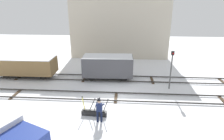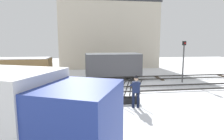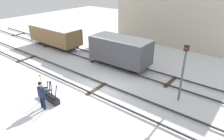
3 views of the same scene
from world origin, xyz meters
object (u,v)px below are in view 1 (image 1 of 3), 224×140
(switch_lever_frame, at_px, (94,112))
(freight_car_back_track, at_px, (26,66))
(signal_post, at_px, (171,66))
(rail_worker, at_px, (99,109))
(freight_car_near_switch, at_px, (108,66))

(switch_lever_frame, relative_size, freight_car_back_track, 0.32)
(signal_post, bearing_deg, rail_worker, -135.53)
(signal_post, relative_size, freight_car_near_switch, 0.71)
(signal_post, bearing_deg, freight_car_near_switch, 162.16)
(switch_lever_frame, xyz_separation_m, rail_worker, (0.49, -0.75, 0.74))
(signal_post, bearing_deg, freight_car_back_track, 172.56)
(switch_lever_frame, bearing_deg, freight_car_back_track, 145.31)
(switch_lever_frame, xyz_separation_m, freight_car_back_track, (-8.29, 6.85, 1.01))
(rail_worker, relative_size, freight_car_back_track, 0.29)
(freight_car_back_track, bearing_deg, rail_worker, -41.37)
(rail_worker, bearing_deg, signal_post, 49.34)
(freight_car_near_switch, bearing_deg, rail_worker, -90.69)
(freight_car_back_track, bearing_deg, freight_car_near_switch, -0.51)
(signal_post, xyz_separation_m, freight_car_near_switch, (-5.92, 1.90, -0.79))
(freight_car_near_switch, bearing_deg, switch_lever_frame, -94.66)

